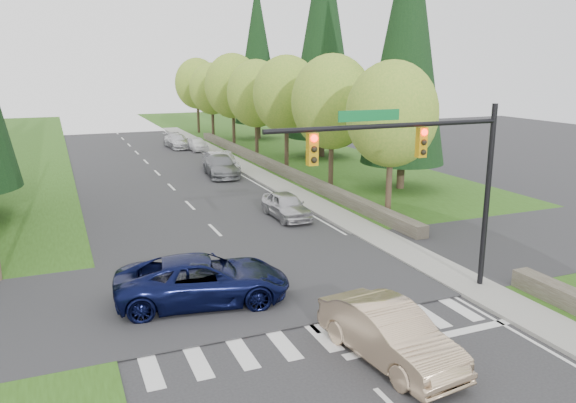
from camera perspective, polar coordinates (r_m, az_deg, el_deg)
ground at (r=15.31m, az=9.08°, el=-18.46°), size 120.00×120.00×0.00m
grass_east at (r=37.71m, az=10.04°, el=1.18°), size 14.00×110.00×0.06m
cross_street at (r=21.75m, az=-2.11°, el=-8.17°), size 120.00×8.00×0.10m
sidewalk_east at (r=36.63m, az=0.28°, el=1.08°), size 1.80×80.00×0.13m
curb_east at (r=36.32m, az=-0.96°, el=0.97°), size 0.20×80.00×0.13m
stone_wall_north at (r=44.47m, az=-1.73°, el=3.72°), size 0.70×40.00×0.70m
traffic_signal at (r=19.42m, az=13.70°, el=4.08°), size 8.70×0.37×6.80m
decid_tree_0 at (r=29.83m, az=10.52°, el=8.70°), size 4.80×4.80×8.37m
decid_tree_1 at (r=35.92m, az=4.50°, el=10.04°), size 5.20×5.20×8.80m
decid_tree_2 at (r=42.17m, az=-0.15°, el=10.81°), size 5.00×5.00×8.82m
decid_tree_3 at (r=48.75m, az=-3.25°, el=10.88°), size 5.00×5.00×8.55m
decid_tree_4 at (r=55.40m, az=-5.63°, el=11.60°), size 5.40×5.40×9.18m
decid_tree_5 at (r=62.09m, az=-7.74°, el=11.28°), size 4.80×4.80×8.30m
decid_tree_6 at (r=68.88m, az=-9.22°, el=11.74°), size 5.20×5.20×8.86m
conifer_e_a at (r=37.42m, az=12.04°, el=16.06°), size 5.44×5.44×17.80m
conifer_e_b at (r=50.09m, az=3.62°, el=16.82°), size 6.12×6.12×19.80m
conifer_e_c at (r=62.56m, az=-3.13°, el=14.84°), size 5.10×5.10×16.80m
sedan_champagne at (r=16.35m, az=10.26°, el=-13.05°), size 2.28×5.06×1.61m
suv_navy at (r=19.91m, az=-8.60°, el=-7.86°), size 6.37×3.69×1.67m
parked_car_a at (r=30.30m, az=-0.18°, el=-0.40°), size 1.71×4.12×1.40m
parked_car_b at (r=42.05m, az=-6.83°, el=3.61°), size 2.64×5.41×1.52m
parked_car_c at (r=43.32m, az=-6.83°, el=3.96°), size 1.74×4.85×1.59m
parked_car_d at (r=55.05m, az=-9.24°, el=5.82°), size 1.74×3.91×1.31m
parked_car_e at (r=56.99m, az=-11.17°, el=6.03°), size 2.28×4.84×1.37m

